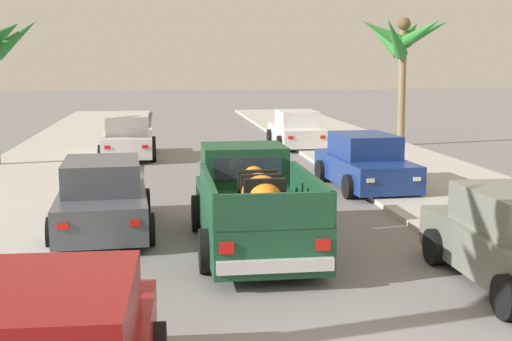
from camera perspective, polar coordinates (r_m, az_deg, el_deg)
The scene contains 10 objects.
sidewalk_left at distance 19.30m, azimuth -17.88°, elevation -1.70°, with size 5.10×60.00×0.12m, color #B2AFA8.
sidewalk_right at distance 20.55m, azimuth 14.55°, elevation -0.92°, with size 5.10×60.00×0.12m, color #B2AFA8.
curb_left at distance 19.13m, azimuth -14.48°, elevation -1.67°, with size 0.16×60.00×0.10m, color silver.
curb_right at distance 20.14m, azimuth 11.52°, elevation -1.04°, with size 0.16×60.00×0.10m, color silver.
pickup_truck at distance 13.06m, azimuth -0.30°, elevation -2.91°, with size 2.23×5.22×1.80m.
car_left_near at distance 19.33m, azimuth 9.12°, elevation 0.60°, with size 2.19×4.33×1.54m.
car_left_mid at distance 14.57m, azimuth -12.73°, elevation -2.28°, with size 2.18×4.33×1.54m.
car_right_mid at distance 28.40m, azimuth 3.41°, elevation 3.39°, with size 2.03×4.26×1.54m.
car_right_far at distance 25.75m, azimuth -10.67°, elevation 2.66°, with size 2.06×4.28×1.54m.
palm_tree_right_fore at distance 29.65m, azimuth 12.21°, elevation 10.75°, with size 3.88×3.63×5.47m.
Camera 1 is at (-2.22, -6.68, 3.53)m, focal length 47.66 mm.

